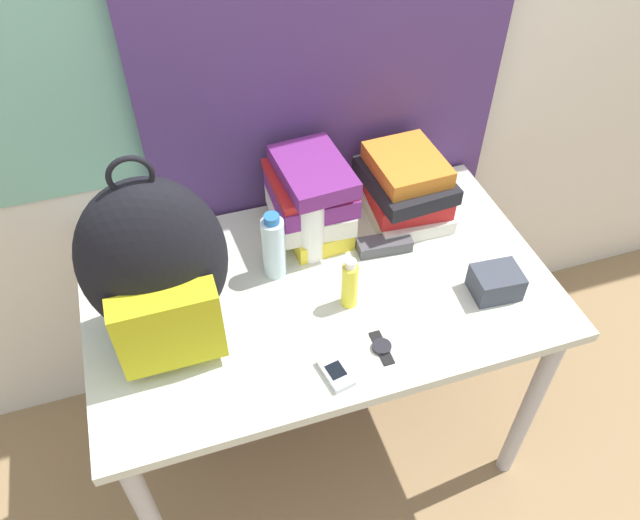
% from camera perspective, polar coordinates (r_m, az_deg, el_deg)
% --- Properties ---
extents(wall_back, '(6.00, 0.06, 2.50)m').
position_cam_1_polar(wall_back, '(1.70, -5.12, 19.71)').
color(wall_back, silver).
rests_on(wall_back, ground_plane).
extents(curtain_blue, '(1.03, 0.04, 2.50)m').
position_cam_1_polar(curtain_blue, '(1.69, 0.83, 19.71)').
color(curtain_blue, '#4C336B').
rests_on(curtain_blue, ground_plane).
extents(desk, '(1.21, 0.72, 0.76)m').
position_cam_1_polar(desk, '(1.72, -0.00, -4.65)').
color(desk, beige).
rests_on(desk, ground_plane).
extents(backpack, '(0.33, 0.26, 0.51)m').
position_cam_1_polar(backpack, '(1.43, -14.81, -0.74)').
color(backpack, black).
rests_on(backpack, desk).
extents(book_stack_left, '(0.22, 0.26, 0.24)m').
position_cam_1_polar(book_stack_left, '(1.71, -0.81, 5.68)').
color(book_stack_left, yellow).
rests_on(book_stack_left, desk).
extents(book_stack_center, '(0.24, 0.29, 0.20)m').
position_cam_1_polar(book_stack_center, '(1.81, 7.79, 6.60)').
color(book_stack_center, silver).
rests_on(book_stack_center, desk).
extents(water_bottle, '(0.06, 0.06, 0.20)m').
position_cam_1_polar(water_bottle, '(1.62, -4.25, 1.22)').
color(water_bottle, silver).
rests_on(water_bottle, desk).
extents(sports_bottle, '(0.08, 0.08, 0.23)m').
position_cam_1_polar(sports_bottle, '(1.65, -0.88, 3.17)').
color(sports_bottle, white).
rests_on(sports_bottle, desk).
extents(sunscreen_bottle, '(0.04, 0.04, 0.15)m').
position_cam_1_polar(sunscreen_bottle, '(1.55, 2.73, -2.22)').
color(sunscreen_bottle, yellow).
rests_on(sunscreen_bottle, desk).
extents(cell_phone, '(0.07, 0.11, 0.02)m').
position_cam_1_polar(cell_phone, '(1.47, 1.44, -10.23)').
color(cell_phone, '#B7BCC6').
rests_on(cell_phone, desk).
extents(sunglasses_case, '(0.15, 0.07, 0.04)m').
position_cam_1_polar(sunglasses_case, '(1.74, 5.90, 1.39)').
color(sunglasses_case, '#47474C').
rests_on(sunglasses_case, desk).
extents(camera_pouch, '(0.13, 0.11, 0.07)m').
position_cam_1_polar(camera_pouch, '(1.67, 15.78, -1.98)').
color(camera_pouch, '#383D47').
rests_on(camera_pouch, desk).
extents(wristwatch, '(0.05, 0.10, 0.01)m').
position_cam_1_polar(wristwatch, '(1.52, 5.67, -7.93)').
color(wristwatch, black).
rests_on(wristwatch, desk).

